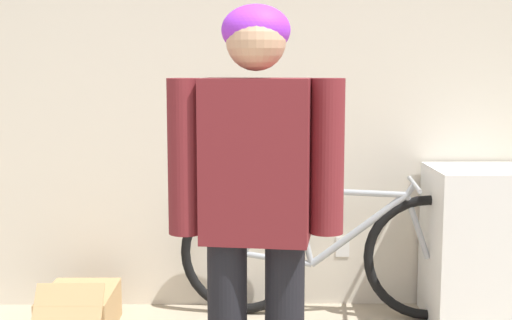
# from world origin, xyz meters

# --- Properties ---
(wall_back) EXTENTS (8.00, 0.07, 2.60)m
(wall_back) POSITION_xyz_m (0.00, 2.44, 1.30)
(wall_back) COLOR beige
(wall_back) RESTS_ON ground_plane
(person) EXTENTS (0.63, 0.27, 1.63)m
(person) POSITION_xyz_m (0.02, 0.83, 0.96)
(person) COLOR black
(person) RESTS_ON ground_plane
(bicycle) EXTENTS (1.74, 0.46, 0.78)m
(bicycle) POSITION_xyz_m (0.47, 2.19, 0.37)
(bicycle) COLOR black
(bicycle) RESTS_ON ground_plane
(cardboard_box) EXTENTS (0.37, 0.57, 0.31)m
(cardboard_box) POSITION_xyz_m (-0.92, 1.99, 0.11)
(cardboard_box) COLOR tan
(cardboard_box) RESTS_ON ground_plane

